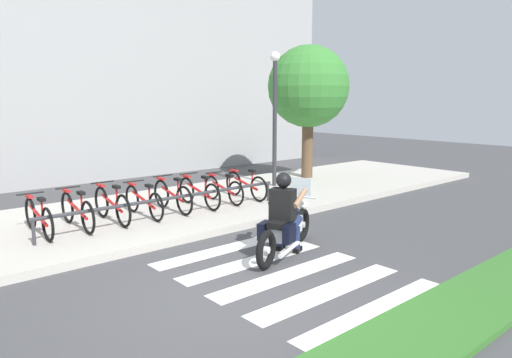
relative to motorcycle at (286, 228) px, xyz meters
The scene contains 21 objects.
ground_plane 2.00m from the motorcycle, 157.50° to the right, with size 48.00×48.00×0.00m, color #424244.
sidewalk 4.22m from the motorcycle, 115.38° to the left, with size 24.00×4.40×0.15m, color #B7B2A8.
crosswalk_stripe_0 2.49m from the motorcycle, 106.31° to the right, with size 2.80×0.40×0.01m, color white.
crosswalk_stripe_1 1.75m from the motorcycle, 113.95° to the right, with size 2.80×0.40×0.01m, color white.
crosswalk_stripe_2 1.11m from the motorcycle, 132.63° to the right, with size 2.80×0.40×0.01m, color white.
crosswalk_stripe_3 0.82m from the motorcycle, behind, with size 2.80×0.40×0.01m, color white.
crosswalk_stripe_4 1.18m from the motorcycle, 128.77° to the left, with size 2.80×0.40×0.01m, color white.
motorcycle is the anchor object (origin of this frame).
rider 0.37m from the motorcycle, 158.73° to the right, with size 0.76×0.70×1.43m.
bicycle_0 4.52m from the motorcycle, 132.04° to the left, with size 0.48×1.66×0.75m.
bicycle_1 4.09m from the motorcycle, 124.73° to the left, with size 0.48×1.72×0.77m.
bicycle_2 3.73m from the motorcycle, 115.85° to the left, with size 0.48×1.70×0.80m.
bicycle_3 3.48m from the motorcycle, 105.40° to the left, with size 0.48×1.68×0.73m.
bicycle_4 3.37m from the motorcycle, 93.82° to the left, with size 0.48×1.63×0.78m.
bicycle_5 3.39m from the motorcycle, 81.92° to the left, with size 0.48×1.69×0.76m.
bicycle_6 3.56m from the motorcycle, 70.68° to the left, with size 0.48×1.56×0.72m.
bicycle_7 3.85m from the motorcycle, 60.77° to the left, with size 0.48×1.62×0.76m.
bike_rack 2.87m from the motorcycle, 101.59° to the left, with size 5.51×0.07×0.49m.
street_lamp 5.88m from the motorcycle, 49.09° to the left, with size 0.28×0.28×3.91m.
tree_near_rack 7.54m from the motorcycle, 40.25° to the left, with size 2.53×2.53×4.26m.
building_backdrop 10.46m from the motorcycle, 100.74° to the left, with size 24.00×1.20×8.94m, color #9D9D9D.
Camera 1 is at (-3.66, -4.79, 2.64)m, focal length 32.98 mm.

